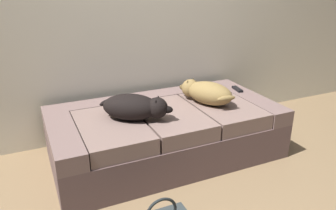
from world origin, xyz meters
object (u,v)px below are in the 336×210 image
tv_remote (237,89)px  dog_tan (206,92)px  couch (165,132)px  dog_dark (135,107)px

tv_remote → dog_tan: bearing=-151.7°
couch → dog_dark: size_ratio=3.51×
couch → dog_tan: dog_tan is taller
couch → dog_tan: bearing=-3.5°
couch → dog_tan: size_ratio=3.51×
couch → dog_dark: dog_dark is taller
dog_dark → dog_tan: 0.66m
dog_dark → dog_tan: bearing=6.5°
couch → dog_tan: 0.48m
couch → tv_remote: bearing=9.7°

